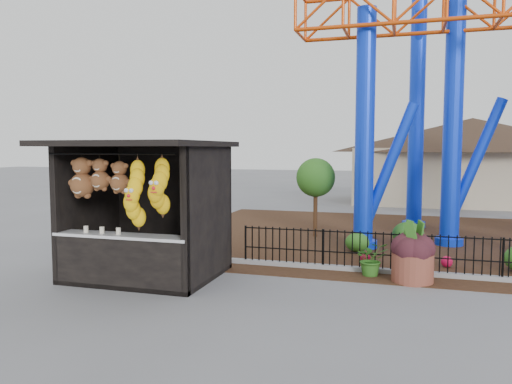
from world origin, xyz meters
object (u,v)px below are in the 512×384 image
(roller_coaster, at_px, (492,36))
(terracotta_planter, at_px, (412,268))
(prize_booth, at_px, (141,212))
(potted_plant, at_px, (372,259))

(roller_coaster, height_order, terracotta_planter, roller_coaster)
(prize_booth, bearing_deg, terracotta_planter, 14.43)
(terracotta_planter, bearing_deg, roller_coaster, 68.97)
(prize_booth, height_order, roller_coaster, roller_coaster)
(roller_coaster, bearing_deg, prize_booth, -137.91)
(roller_coaster, xyz_separation_m, terracotta_planter, (-2.23, -5.81, -6.12))
(prize_booth, relative_size, potted_plant, 4.33)
(prize_booth, distance_m, terracotta_planter, 6.18)
(terracotta_planter, distance_m, potted_plant, 0.95)
(prize_booth, xyz_separation_m, roller_coaster, (8.10, 7.32, 4.91))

